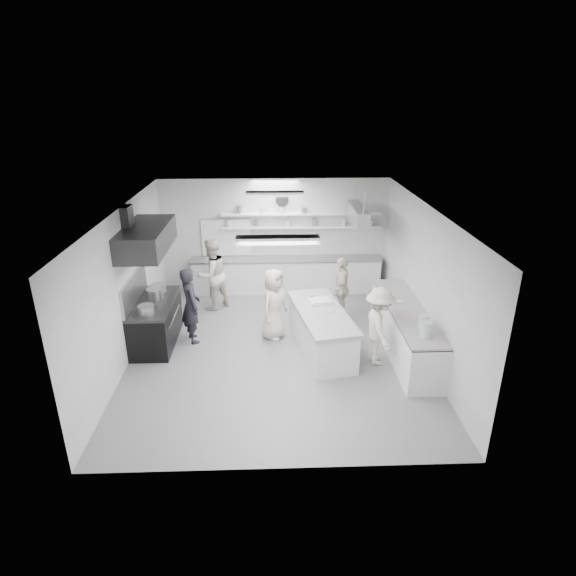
{
  "coord_description": "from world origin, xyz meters",
  "views": [
    {
      "loc": [
        -0.11,
        -8.95,
        5.06
      ],
      "look_at": [
        0.25,
        0.6,
        1.15
      ],
      "focal_mm": 29.98,
      "sensor_mm": 36.0,
      "label": 1
    }
  ],
  "objects_px": {
    "stove": "(156,323)",
    "prep_island": "(321,331)",
    "cook_back": "(212,274)",
    "right_counter": "(405,331)",
    "cook_stove": "(191,305)",
    "back_counter": "(286,275)"
  },
  "relations": [
    {
      "from": "stove",
      "to": "back_counter",
      "type": "distance_m",
      "value": 4.03
    },
    {
      "from": "back_counter",
      "to": "right_counter",
      "type": "height_order",
      "value": "right_counter"
    },
    {
      "from": "right_counter",
      "to": "cook_stove",
      "type": "distance_m",
      "value": 4.55
    },
    {
      "from": "stove",
      "to": "back_counter",
      "type": "relative_size",
      "value": 0.36
    },
    {
      "from": "stove",
      "to": "cook_back",
      "type": "bearing_deg",
      "value": 59.69
    },
    {
      "from": "prep_island",
      "to": "right_counter",
      "type": "bearing_deg",
      "value": -15.4
    },
    {
      "from": "stove",
      "to": "prep_island",
      "type": "relative_size",
      "value": 0.79
    },
    {
      "from": "prep_island",
      "to": "cook_stove",
      "type": "height_order",
      "value": "cook_stove"
    },
    {
      "from": "back_counter",
      "to": "cook_back",
      "type": "height_order",
      "value": "cook_back"
    },
    {
      "from": "stove",
      "to": "cook_stove",
      "type": "relative_size",
      "value": 1.08
    },
    {
      "from": "back_counter",
      "to": "right_counter",
      "type": "distance_m",
      "value": 4.13
    },
    {
      "from": "back_counter",
      "to": "right_counter",
      "type": "relative_size",
      "value": 1.52
    },
    {
      "from": "stove",
      "to": "prep_island",
      "type": "xyz_separation_m",
      "value": [
        3.52,
        -0.45,
        -0.03
      ]
    },
    {
      "from": "cook_stove",
      "to": "right_counter",
      "type": "bearing_deg",
      "value": -120.7
    },
    {
      "from": "cook_back",
      "to": "stove",
      "type": "bearing_deg",
      "value": 16.95
    },
    {
      "from": "prep_island",
      "to": "cook_back",
      "type": "bearing_deg",
      "value": 127.89
    },
    {
      "from": "stove",
      "to": "cook_stove",
      "type": "bearing_deg",
      "value": 4.26
    },
    {
      "from": "back_counter",
      "to": "cook_back",
      "type": "relative_size",
      "value": 2.79
    },
    {
      "from": "prep_island",
      "to": "cook_stove",
      "type": "xyz_separation_m",
      "value": [
        -2.75,
        0.51,
        0.41
      ]
    },
    {
      "from": "prep_island",
      "to": "cook_back",
      "type": "relative_size",
      "value": 1.28
    },
    {
      "from": "back_counter",
      "to": "cook_stove",
      "type": "xyz_separation_m",
      "value": [
        -2.14,
        -2.74,
        0.38
      ]
    },
    {
      "from": "right_counter",
      "to": "cook_back",
      "type": "height_order",
      "value": "cook_back"
    }
  ]
}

